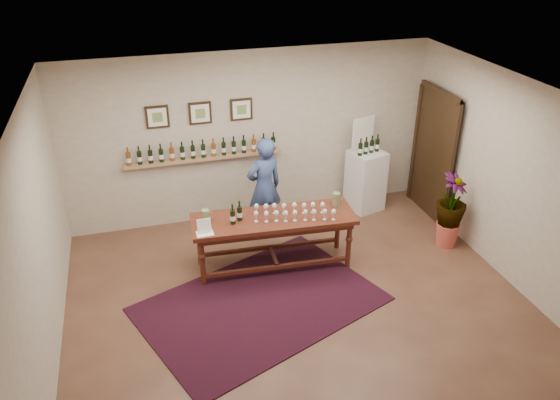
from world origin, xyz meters
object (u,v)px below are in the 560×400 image
object	(u,v)px
tasting_table	(274,224)
person	(264,188)
potted_plant	(451,211)
display_pedestal	(365,180)

from	to	relation	value
tasting_table	person	xyz separation A→B (m)	(0.11, 0.93, 0.12)
potted_plant	person	world-z (taller)	person
tasting_table	potted_plant	world-z (taller)	potted_plant
display_pedestal	person	xyz separation A→B (m)	(-1.89, -0.35, 0.29)
display_pedestal	potted_plant	world-z (taller)	display_pedestal
tasting_table	person	world-z (taller)	person
potted_plant	person	distance (m)	2.87
display_pedestal	potted_plant	size ratio (longest dim) A/B	1.02
tasting_table	potted_plant	xyz separation A→B (m)	(2.74, -0.20, -0.09)
person	tasting_table	bearing A→B (deg)	68.28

